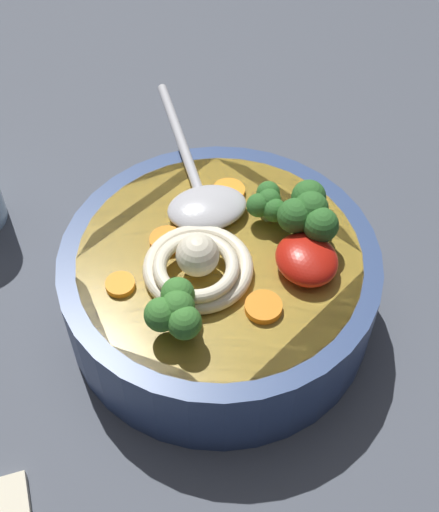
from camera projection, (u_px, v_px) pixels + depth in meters
The scene contains 12 objects.
table_slab at pixel (239, 342), 55.75cm from camera, with size 134.71×134.71×3.72cm, color #474C56.
soup_bowl at pixel (219, 284), 52.55cm from camera, with size 23.41×23.41×7.00cm.
noodle_pile at pixel (197, 265), 48.05cm from camera, with size 8.55×8.38×3.44cm.
soup_spoon at pixel (200, 195), 52.67cm from camera, with size 17.52×6.60×1.60cm.
chili_sauce_dollop at pixel (307, 259), 48.37cm from camera, with size 4.76×4.29×2.14cm, color #B2190F.
broccoli_floret_right at pixel (175, 310), 44.30cm from camera, with size 4.40×3.78×3.48cm.
broccoli_floret_center at pixel (268, 203), 50.93cm from camera, with size 3.45×2.97×2.73cm.
broccoli_floret_far at pixel (308, 212), 49.34cm from camera, with size 4.96×4.27×3.92cm.
carrot_slice_left at pixel (167, 241), 50.48cm from camera, with size 2.48×2.48×0.57cm, color orange.
carrot_slice_extra_b at pixel (229, 191), 53.78cm from camera, with size 2.52×2.52×0.43cm, color orange.
carrot_slice_beside_chili at pixel (268, 305), 46.84cm from camera, with size 2.54×2.54×0.57cm, color orange.
carrot_slice_front at pixel (120, 285), 48.01cm from camera, with size 2.05×2.05×0.47cm, color orange.
Camera 1 is at (26.75, -13.70, 49.35)cm, focal length 48.88 mm.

